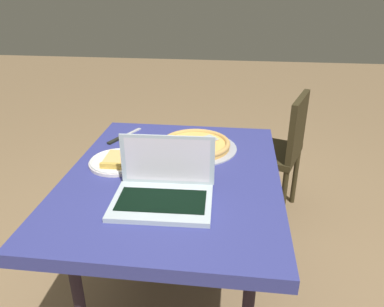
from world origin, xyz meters
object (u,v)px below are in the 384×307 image
object	(u,v)px
chair_near	(277,147)
table_knife	(122,137)
dining_table	(173,187)
pizza_plate	(117,161)
laptop	(164,189)
pizza_tray	(195,145)

from	to	relation	value
chair_near	table_knife	bearing A→B (deg)	-57.41
dining_table	pizza_plate	xyz separation A→B (m)	(-0.06, -0.25, 0.08)
laptop	pizza_tray	distance (m)	0.46
laptop	chair_near	size ratio (longest dim) A/B	0.44
laptop	table_knife	bearing A→B (deg)	-149.05
dining_table	pizza_tray	distance (m)	0.28
table_knife	pizza_plate	bearing A→B (deg)	13.36
pizza_plate	chair_near	world-z (taller)	chair_near
dining_table	table_knife	world-z (taller)	table_knife
pizza_plate	pizza_tray	world-z (taller)	pizza_tray
dining_table	pizza_plate	world-z (taller)	pizza_plate
table_knife	chair_near	world-z (taller)	chair_near
laptop	pizza_plate	xyz separation A→B (m)	(-0.25, -0.25, -0.03)
pizza_tray	chair_near	size ratio (longest dim) A/B	0.47
pizza_plate	table_knife	xyz separation A→B (m)	(-0.28, -0.07, -0.01)
laptop	pizza_plate	distance (m)	0.36
laptop	dining_table	bearing A→B (deg)	-179.32
dining_table	pizza_tray	bearing A→B (deg)	166.01
pizza_plate	pizza_tray	bearing A→B (deg)	122.56
laptop	pizza_plate	size ratio (longest dim) A/B	1.48
dining_table	pizza_plate	size ratio (longest dim) A/B	4.50
dining_table	laptop	distance (m)	0.22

